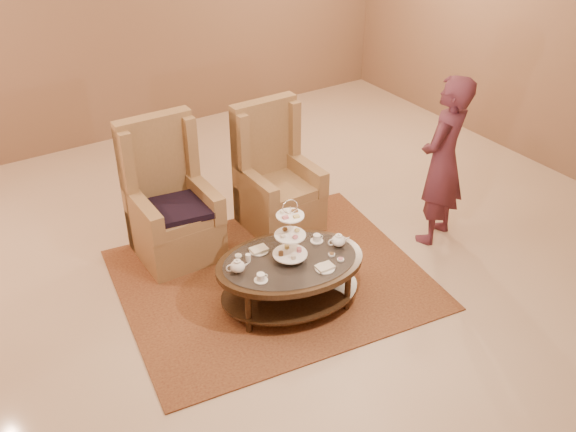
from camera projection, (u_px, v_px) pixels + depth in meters
ground at (288, 291)px, 5.82m from camera, size 8.00×8.00×0.00m
ceiling at (288, 291)px, 5.82m from camera, size 8.00×8.00×0.02m
wall_back at (109, 3)px, 7.74m from camera, size 8.00×0.04×3.50m
rug at (272, 279)px, 5.96m from camera, size 2.97×2.58×0.01m
tea_table at (290, 268)px, 5.46m from camera, size 1.45×1.16×1.07m
armchair_left at (171, 210)px, 6.13m from camera, size 0.74×0.76×1.36m
armchair_right at (275, 186)px, 6.59m from camera, size 0.71×0.73×1.30m
person at (443, 162)px, 6.13m from camera, size 0.73×0.61×1.71m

